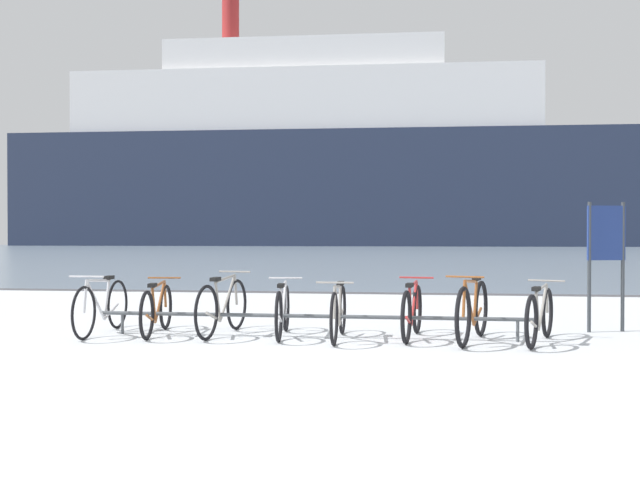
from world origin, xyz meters
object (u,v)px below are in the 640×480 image
(bicycle_3, at_px, (283,310))
(ferry_ship, at_px, (315,161))
(bicycle_2, at_px, (223,307))
(bicycle_7, at_px, (540,315))
(bicycle_1, at_px, (157,309))
(bicycle_6, at_px, (473,311))
(info_sign, at_px, (606,245))
(bicycle_0, at_px, (102,306))
(bicycle_4, at_px, (338,312))
(bicycle_5, at_px, (412,311))

(bicycle_3, distance_m, ferry_ship, 62.05)
(bicycle_2, distance_m, bicycle_7, 4.09)
(bicycle_7, bearing_deg, bicycle_3, 177.27)
(bicycle_1, height_order, bicycle_6, bicycle_6)
(bicycle_7, relative_size, info_sign, 0.92)
(bicycle_0, bearing_deg, ferry_ship, 94.85)
(bicycle_3, relative_size, bicycle_7, 0.99)
(bicycle_3, height_order, ferry_ship, ferry_ship)
(bicycle_4, bearing_deg, bicycle_0, 178.07)
(bicycle_4, relative_size, info_sign, 0.91)
(bicycle_2, xyz_separation_m, bicycle_7, (4.08, -0.20, -0.03))
(bicycle_4, bearing_deg, bicycle_5, 14.23)
(bicycle_1, bearing_deg, bicycle_0, -175.15)
(bicycle_2, bearing_deg, bicycle_0, -175.31)
(bicycle_2, distance_m, ferry_ship, 61.91)
(bicycle_7, bearing_deg, bicycle_1, 178.47)
(bicycle_5, xyz_separation_m, bicycle_6, (0.75, -0.19, 0.04))
(bicycle_3, bearing_deg, bicycle_2, 176.65)
(info_sign, bearing_deg, bicycle_4, -161.91)
(bicycle_1, xyz_separation_m, bicycle_3, (1.71, 0.02, 0.00))
(bicycle_7, xyz_separation_m, ferry_ship, (-10.91, 61.22, 7.99))
(bicycle_6, xyz_separation_m, ferry_ship, (-10.09, 61.21, 7.95))
(bicycle_1, xyz_separation_m, bicycle_5, (3.40, 0.06, 0.01))
(bicycle_3, height_order, bicycle_4, bicycle_4)
(bicycle_1, xyz_separation_m, bicycle_4, (2.47, -0.17, 0.01))
(bicycle_0, bearing_deg, bicycle_6, -0.76)
(bicycle_1, xyz_separation_m, bicycle_6, (4.15, -0.13, 0.05))
(bicycle_7, bearing_deg, ferry_ship, 100.10)
(bicycle_4, relative_size, ferry_ship, 0.03)
(bicycle_2, height_order, bicycle_3, bicycle_2)
(bicycle_6, bearing_deg, bicycle_2, 176.51)
(bicycle_2, distance_m, info_sign, 5.31)
(bicycle_3, bearing_deg, bicycle_7, -2.73)
(bicycle_2, relative_size, ferry_ship, 0.03)
(bicycle_6, bearing_deg, ferry_ship, 99.36)
(bicycle_1, distance_m, info_sign, 6.19)
(bicycle_1, bearing_deg, bicycle_2, 4.56)
(bicycle_5, distance_m, ferry_ship, 62.24)
(bicycle_1, relative_size, bicycle_3, 1.01)
(bicycle_7, bearing_deg, info_sign, 46.28)
(bicycle_4, height_order, info_sign, info_sign)
(bicycle_7, bearing_deg, bicycle_5, 172.83)
(bicycle_4, height_order, bicycle_5, bicycle_5)
(bicycle_6, bearing_deg, bicycle_4, -178.52)
(bicycle_0, distance_m, bicycle_7, 5.72)
(bicycle_0, bearing_deg, bicycle_2, 4.69)
(bicycle_7, distance_m, ferry_ship, 62.69)
(ferry_ship, bearing_deg, bicycle_0, -85.15)
(bicycle_1, bearing_deg, ferry_ship, 95.56)
(bicycle_3, relative_size, bicycle_4, 0.99)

